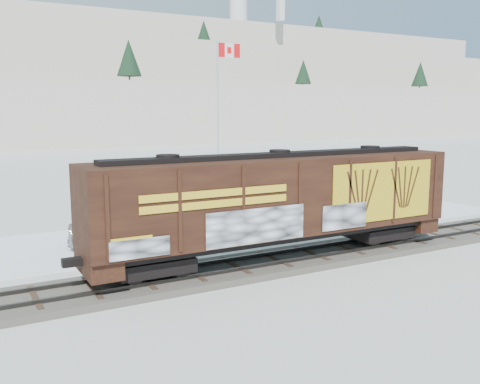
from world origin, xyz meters
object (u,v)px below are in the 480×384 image
hopper_railcar (279,199)px  car_white (273,215)px  car_silver (118,230)px  flagpole (219,144)px  car_dark (302,206)px

hopper_railcar → car_white: 8.05m
hopper_railcar → car_silver: size_ratio=3.53×
hopper_railcar → flagpole: flagpole is taller
car_dark → hopper_railcar: bearing=132.9°
car_silver → car_dark: (12.39, 1.67, -0.11)m
car_silver → car_white: car_silver is taller
car_white → car_dark: size_ratio=0.88×
car_silver → car_dark: 12.50m
flagpole → car_dark: flagpole is taller
car_silver → car_dark: size_ratio=0.99×
hopper_railcar → car_white: size_ratio=3.96×
flagpole → car_white: size_ratio=2.72×
flagpole → car_white: flagpole is taller
hopper_railcar → car_dark: hopper_railcar is taller
hopper_railcar → car_silver: hopper_railcar is taller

